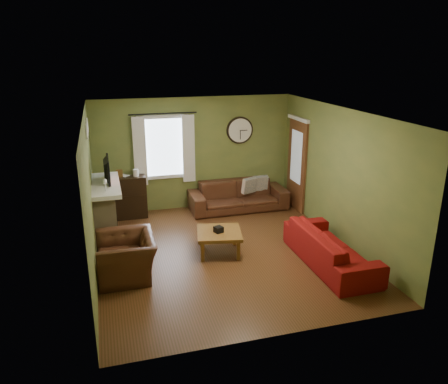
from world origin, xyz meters
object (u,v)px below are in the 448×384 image
object	(u,v)px
armchair	(126,257)
coffee_table	(219,242)
sofa_red	(331,247)
bookshelf	(128,197)
sofa_brown	(238,196)

from	to	relation	value
armchair	coffee_table	distance (m)	1.76
sofa_red	coffee_table	distance (m)	2.01
bookshelf	armchair	distance (m)	2.70
sofa_red	sofa_brown	bearing A→B (deg)	13.12
bookshelf	sofa_red	size ratio (longest dim) A/B	0.44
armchair	sofa_brown	bearing A→B (deg)	132.72
sofa_red	armchair	world-z (taller)	armchair
sofa_brown	sofa_red	distance (m)	3.17
bookshelf	sofa_red	distance (m)	4.58
armchair	bookshelf	bearing A→B (deg)	175.14
sofa_brown	sofa_red	xyz separation A→B (m)	(0.72, -3.09, -0.01)
coffee_table	armchair	bearing A→B (deg)	-166.41
bookshelf	sofa_brown	distance (m)	2.53
sofa_brown	armchair	bearing A→B (deg)	-137.26
sofa_brown	armchair	world-z (taller)	armchair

